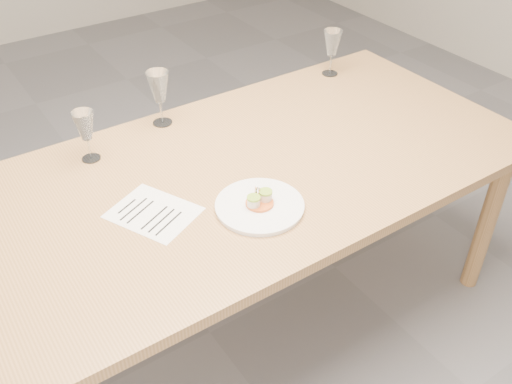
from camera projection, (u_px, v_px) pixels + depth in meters
ground at (210, 332)px, 2.32m from camera, size 7.00×7.00×0.00m
dining_table at (200, 200)px, 1.90m from camera, size 2.40×1.00×0.75m
dinner_plate at (260, 205)px, 1.75m from camera, size 0.28×0.28×0.07m
recipe_sheet at (153, 213)px, 1.74m from camera, size 0.29×0.31×0.00m
wine_glass_1 at (85, 127)px, 1.90m from camera, size 0.07×0.07×0.18m
wine_glass_2 at (159, 88)px, 2.09m from camera, size 0.08×0.08×0.21m
wine_glass_3 at (332, 44)px, 2.43m from camera, size 0.08×0.08×0.20m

